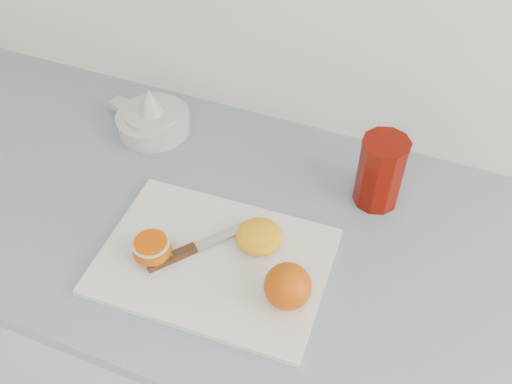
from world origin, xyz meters
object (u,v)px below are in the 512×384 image
(cutting_board, at_px, (214,261))
(red_tumbler, at_px, (380,174))
(half_orange, at_px, (152,249))
(citrus_juicer, at_px, (152,118))
(counter, at_px, (235,342))

(cutting_board, distance_m, red_tumbler, 0.33)
(half_orange, relative_size, citrus_juicer, 0.34)
(citrus_juicer, bearing_deg, cutting_board, -45.74)
(counter, xyz_separation_m, cutting_board, (0.02, -0.10, 0.45))
(citrus_juicer, height_order, red_tumbler, red_tumbler)
(counter, height_order, red_tumbler, red_tumbler)
(counter, xyz_separation_m, citrus_juicer, (-0.24, 0.17, 0.47))
(citrus_juicer, xyz_separation_m, red_tumbler, (0.48, -0.02, 0.04))
(citrus_juicer, bearing_deg, half_orange, -61.02)
(half_orange, bearing_deg, cutting_board, 19.04)
(citrus_juicer, distance_m, red_tumbler, 0.48)
(cutting_board, height_order, citrus_juicer, citrus_juicer)
(citrus_juicer, relative_size, red_tumbler, 1.38)
(cutting_board, relative_size, red_tumbler, 2.68)
(counter, distance_m, half_orange, 0.50)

